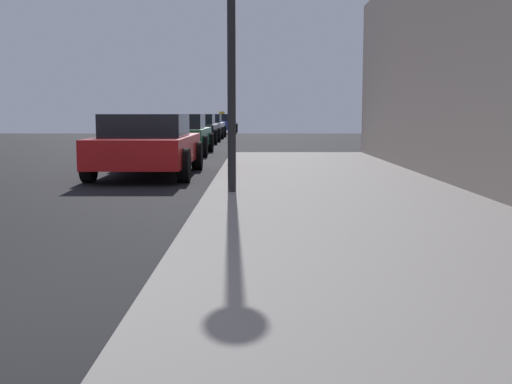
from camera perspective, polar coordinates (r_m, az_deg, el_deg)
name	(u,v)px	position (r m, az deg, el deg)	size (l,w,h in m)	color
sidewalk	(484,334)	(3.89, 19.10, -11.52)	(4.00, 32.00, 0.15)	gray
car_red	(144,144)	(13.81, -9.63, 4.07)	(2.00, 4.43, 1.27)	red
car_green	(176,134)	(21.06, -6.95, 5.01)	(1.97, 4.29, 1.27)	#196638
car_black	(193,128)	(29.13, -5.49, 5.50)	(2.01, 4.22, 1.27)	black
car_silver	(202,126)	(35.41, -4.65, 5.73)	(2.06, 4.52, 1.27)	#B7B7BF
car_blue	(219,123)	(44.10, -3.23, 5.94)	(2.01, 4.07, 1.43)	#233899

